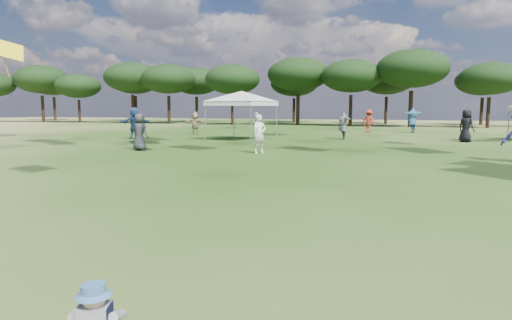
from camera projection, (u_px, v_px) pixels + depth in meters
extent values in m
cylinder|color=black|center=(43.00, 109.00, 56.83)|extent=(0.40, 0.40, 3.51)
ellipsoid|color=black|center=(41.00, 79.00, 56.36)|extent=(6.82, 6.82, 3.68)
cylinder|color=black|center=(79.00, 111.00, 55.10)|extent=(0.33, 0.33, 2.92)
ellipsoid|color=black|center=(78.00, 86.00, 54.71)|extent=(5.67, 5.67, 3.06)
cylinder|color=black|center=(133.00, 109.00, 52.87)|extent=(0.40, 0.40, 3.49)
ellipsoid|color=black|center=(132.00, 78.00, 52.40)|extent=(6.79, 6.79, 3.66)
cylinder|color=black|center=(169.00, 110.00, 51.06)|extent=(0.38, 0.38, 3.32)
ellipsoid|color=black|center=(168.00, 79.00, 50.62)|extent=(6.44, 6.44, 3.47)
cylinder|color=black|center=(233.00, 111.00, 47.86)|extent=(0.36, 0.36, 3.14)
ellipsoid|color=black|center=(232.00, 79.00, 47.44)|extent=(6.11, 6.11, 3.29)
cylinder|color=black|center=(298.00, 109.00, 47.12)|extent=(0.40, 0.40, 3.46)
ellipsoid|color=black|center=(298.00, 74.00, 46.66)|extent=(6.73, 6.73, 3.63)
cylinder|color=black|center=(350.00, 111.00, 44.26)|extent=(0.37, 0.37, 3.21)
ellipsoid|color=black|center=(351.00, 76.00, 43.84)|extent=(6.24, 6.24, 3.36)
cylinder|color=black|center=(410.00, 109.00, 42.05)|extent=(0.41, 0.41, 3.56)
ellipsoid|color=black|center=(412.00, 69.00, 41.58)|extent=(6.91, 6.91, 3.73)
cylinder|color=black|center=(488.00, 113.00, 40.31)|extent=(0.33, 0.33, 2.88)
ellipsoid|color=black|center=(490.00, 79.00, 39.93)|extent=(5.60, 5.60, 3.02)
cylinder|color=black|center=(55.00, 109.00, 66.90)|extent=(0.41, 0.41, 3.56)
ellipsoid|color=black|center=(53.00, 83.00, 66.43)|extent=(6.92, 6.92, 3.73)
cylinder|color=black|center=(136.00, 108.00, 62.20)|extent=(0.41, 0.41, 3.62)
ellipsoid|color=black|center=(135.00, 81.00, 61.71)|extent=(7.03, 7.03, 3.79)
cylinder|color=black|center=(197.00, 109.00, 57.10)|extent=(0.39, 0.39, 3.37)
ellipsoid|color=black|center=(196.00, 81.00, 56.65)|extent=(6.54, 6.54, 3.53)
cylinder|color=black|center=(294.00, 110.00, 54.88)|extent=(0.36, 0.36, 3.11)
ellipsoid|color=black|center=(294.00, 83.00, 54.46)|extent=(6.05, 6.05, 3.26)
cylinder|color=black|center=(386.00, 110.00, 50.70)|extent=(0.37, 0.37, 3.20)
ellipsoid|color=black|center=(387.00, 80.00, 50.27)|extent=(6.21, 6.21, 3.35)
cylinder|color=black|center=(481.00, 111.00, 46.58)|extent=(0.34, 0.34, 2.99)
ellipsoid|color=black|center=(483.00, 81.00, 46.18)|extent=(5.81, 5.81, 3.13)
cylinder|color=gray|center=(205.00, 122.00, 24.55)|extent=(0.06, 0.06, 2.19)
cylinder|color=gray|center=(251.00, 123.00, 23.05)|extent=(0.06, 0.06, 2.19)
cylinder|color=gray|center=(234.00, 120.00, 27.17)|extent=(0.06, 0.06, 2.19)
cylinder|color=gray|center=(276.00, 121.00, 25.67)|extent=(0.06, 0.06, 2.19)
cube|color=silver|center=(242.00, 104.00, 24.98)|extent=(3.80, 3.80, 0.25)
pyramid|color=silver|center=(242.00, 91.00, 24.89)|extent=(6.37, 6.37, 0.60)
cylinder|color=gray|center=(508.00, 124.00, 25.54)|extent=(0.06, 0.06, 1.87)
cube|color=white|center=(95.00, 320.00, 3.22)|extent=(0.27, 0.23, 0.24)
cylinder|color=white|center=(78.00, 316.00, 3.28)|extent=(0.15, 0.25, 0.15)
cylinder|color=white|center=(117.00, 316.00, 3.29)|extent=(0.15, 0.25, 0.15)
sphere|color=#E0B293|center=(94.00, 299.00, 3.20)|extent=(0.17, 0.17, 0.17)
cone|color=#4F8EBA|center=(94.00, 294.00, 3.19)|extent=(0.28, 0.28, 0.03)
cylinder|color=#4F8EBA|center=(93.00, 289.00, 3.19)|extent=(0.18, 0.18, 0.07)
imported|color=silver|center=(256.00, 122.00, 33.30)|extent=(0.74, 0.86, 1.55)
imported|color=#303035|center=(140.00, 132.00, 18.93)|extent=(0.90, 0.69, 1.65)
imported|color=#997B53|center=(195.00, 123.00, 30.43)|extent=(1.57, 0.70, 1.64)
imported|color=navy|center=(412.00, 120.00, 32.69)|extent=(2.01, 2.17, 1.90)
imported|color=#A02A1A|center=(369.00, 121.00, 32.80)|extent=(1.31, 1.03, 1.77)
imported|color=#535358|center=(343.00, 126.00, 25.52)|extent=(1.33, 2.01, 1.60)
imported|color=silver|center=(259.00, 134.00, 17.76)|extent=(0.68, 0.70, 1.62)
imported|color=black|center=(466.00, 126.00, 23.58)|extent=(1.04, 1.02, 1.81)
imported|color=navy|center=(135.00, 123.00, 26.08)|extent=(1.85, 1.33, 1.93)
plane|color=yellow|center=(11.00, 50.00, 25.27)|extent=(1.90, 2.30, 1.44)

